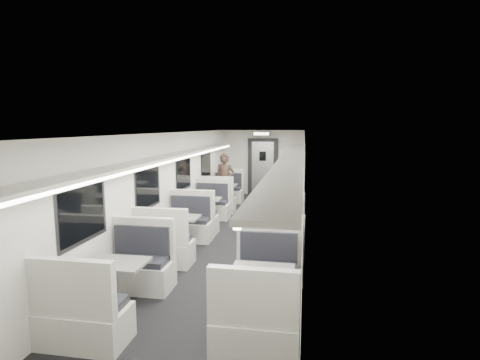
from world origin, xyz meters
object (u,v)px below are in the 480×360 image
at_px(booth_right_c, 275,242).
at_px(passenger, 225,181).
at_px(booth_left_b, 204,211).
at_px(booth_right_a, 286,197).
at_px(booth_left_c, 178,233).
at_px(booth_left_a, 223,195).
at_px(exit_sign, 261,134).
at_px(booth_right_d, 262,294).
at_px(booth_right_b, 282,215).
at_px(booth_left_d, 116,287).
at_px(vestibule_door, 263,167).

height_order(booth_right_c, passenger, passenger).
bearing_deg(booth_left_b, booth_right_a, 48.05).
bearing_deg(booth_left_c, booth_left_a, 90.00).
bearing_deg(exit_sign, booth_right_c, -81.21).
bearing_deg(booth_left_b, booth_left_a, 90.00).
bearing_deg(booth_right_a, booth_right_d, -90.00).
bearing_deg(passenger, booth_left_c, -85.55).
bearing_deg(booth_right_d, booth_right_c, 90.00).
bearing_deg(booth_right_b, exit_sign, 103.49).
distance_m(booth_left_d, booth_right_c, 3.03).
bearing_deg(booth_right_b, booth_right_d, -90.00).
height_order(booth_left_c, booth_right_c, booth_right_c).
xyz_separation_m(booth_left_a, booth_left_d, (0.00, -6.91, 0.00)).
distance_m(booth_left_b, booth_right_c, 3.09).
height_order(booth_left_b, booth_left_c, booth_left_c).
bearing_deg(booth_left_d, booth_left_b, 90.00).
xyz_separation_m(vestibule_door, exit_sign, (0.00, -0.49, 1.24)).
height_order(booth_left_a, booth_right_d, booth_left_a).
relative_size(booth_left_a, vestibule_door, 0.98).
xyz_separation_m(passenger, vestibule_door, (0.89, 2.59, 0.17)).
bearing_deg(booth_right_c, passenger, 113.42).
distance_m(booth_left_b, booth_right_b, 2.00).
distance_m(booth_right_a, exit_sign, 2.87).
bearing_deg(booth_right_a, vestibule_door, 112.79).
bearing_deg(booth_right_a, booth_left_d, -106.26).
distance_m(booth_left_a, booth_left_d, 6.91).
bearing_deg(booth_right_b, booth_left_c, -135.22).
bearing_deg(vestibule_door, booth_right_c, -81.82).
relative_size(booth_left_a, booth_right_a, 0.98).
bearing_deg(passenger, booth_left_a, 118.92).
distance_m(booth_left_c, booth_right_d, 3.17).
height_order(booth_right_a, booth_right_d, booth_right_a).
xyz_separation_m(booth_left_d, booth_right_a, (2.00, 6.86, 0.00)).
distance_m(booth_left_d, vestibule_door, 9.32).
xyz_separation_m(booth_right_b, booth_right_c, (0.00, -2.30, 0.02)).
distance_m(booth_left_a, booth_right_b, 3.07).
relative_size(booth_left_b, passenger, 1.18).
relative_size(booth_left_c, booth_right_c, 0.95).
height_order(booth_left_a, booth_left_d, booth_left_d).
height_order(booth_left_d, booth_right_b, same).
bearing_deg(booth_right_d, booth_right_b, 90.00).
relative_size(booth_right_d, exit_sign, 3.22).
bearing_deg(booth_right_d, booth_left_b, 113.99).
xyz_separation_m(booth_right_c, passenger, (-1.89, 4.37, 0.48)).
height_order(booth_left_d, vestibule_door, vestibule_door).
relative_size(booth_left_a, booth_left_c, 0.99).
xyz_separation_m(booth_left_b, exit_sign, (1.00, 4.12, 1.92)).
relative_size(booth_right_d, vestibule_door, 0.95).
height_order(booth_right_c, exit_sign, exit_sign).
relative_size(booth_left_b, booth_right_c, 0.94).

